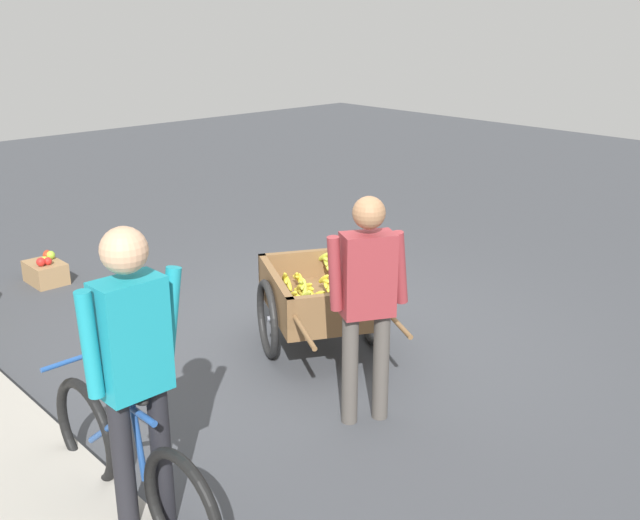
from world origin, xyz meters
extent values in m
plane|color=#3D3F44|center=(0.00, 0.00, 0.00)|extent=(24.00, 24.00, 0.00)
cube|color=brown|center=(-0.11, 0.10, 0.40)|extent=(1.34, 1.22, 0.10)
cube|color=brown|center=(0.36, -0.14, 0.57)|extent=(0.42, 0.74, 0.24)
cube|color=brown|center=(-0.57, 0.34, 0.57)|extent=(0.42, 0.74, 0.24)
cube|color=brown|center=(0.06, 0.43, 0.57)|extent=(1.00, 0.56, 0.24)
cube|color=brown|center=(-0.28, -0.23, 0.57)|extent=(1.00, 0.56, 0.24)
torus|color=black|center=(0.10, 0.49, 0.32)|extent=(0.60, 0.35, 0.64)
torus|color=black|center=(-0.31, -0.29, 0.32)|extent=(0.60, 0.35, 0.64)
cylinder|color=gray|center=(-0.11, 0.10, 0.32)|extent=(0.44, 0.80, 0.04)
cylinder|color=brown|center=(-0.68, 0.78, 0.55)|extent=(0.50, 0.29, 0.04)
cylinder|color=brown|center=(-0.99, 0.18, 0.55)|extent=(0.50, 0.29, 0.04)
cylinder|color=gray|center=(0.31, -0.12, 0.18)|extent=(0.04, 0.04, 0.35)
ellipsoid|color=gold|center=(-0.01, 0.12, 0.49)|extent=(0.18, 0.07, 0.13)
ellipsoid|color=gold|center=(0.01, 0.12, 0.50)|extent=(0.19, 0.11, 0.09)
ellipsoid|color=gold|center=(0.02, 0.12, 0.51)|extent=(0.19, 0.07, 0.08)
ellipsoid|color=gold|center=(0.04, 0.12, 0.52)|extent=(0.18, 0.07, 0.13)
ellipsoid|color=gold|center=(-0.42, -0.05, 0.53)|extent=(0.18, 0.12, 0.13)
ellipsoid|color=gold|center=(-0.40, -0.05, 0.54)|extent=(0.19, 0.08, 0.05)
ellipsoid|color=gold|center=(-0.38, -0.06, 0.55)|extent=(0.16, 0.14, 0.15)
ellipsoid|color=gold|center=(0.17, -0.24, 0.62)|extent=(0.16, 0.13, 0.15)
ellipsoid|color=gold|center=(0.19, -0.24, 0.63)|extent=(0.16, 0.16, 0.09)
ellipsoid|color=gold|center=(0.20, -0.25, 0.64)|extent=(0.18, 0.14, 0.08)
ellipsoid|color=gold|center=(0.22, -0.25, 0.65)|extent=(0.18, 0.07, 0.14)
ellipsoid|color=gold|center=(-0.24, 0.47, 0.58)|extent=(0.18, 0.13, 0.12)
ellipsoid|color=gold|center=(-0.23, 0.47, 0.59)|extent=(0.18, 0.13, 0.08)
ellipsoid|color=gold|center=(-0.22, 0.47, 0.60)|extent=(0.19, 0.06, 0.07)
ellipsoid|color=gold|center=(-0.20, 0.46, 0.61)|extent=(0.18, 0.11, 0.13)
ellipsoid|color=gold|center=(-0.49, 0.18, 0.52)|extent=(0.18, 0.07, 0.16)
ellipsoid|color=gold|center=(-0.47, 0.17, 0.53)|extent=(0.19, 0.07, 0.08)
ellipsoid|color=gold|center=(-0.46, 0.17, 0.54)|extent=(0.18, 0.13, 0.08)
ellipsoid|color=gold|center=(-0.45, 0.17, 0.55)|extent=(0.18, 0.10, 0.13)
ellipsoid|color=gold|center=(0.12, 0.25, 0.57)|extent=(0.17, 0.09, 0.15)
ellipsoid|color=gold|center=(0.15, 0.24, 0.58)|extent=(0.17, 0.16, 0.05)
ellipsoid|color=gold|center=(0.17, 0.23, 0.59)|extent=(0.16, 0.13, 0.15)
ellipsoid|color=gold|center=(-0.08, 0.26, 0.52)|extent=(0.18, 0.13, 0.13)
ellipsoid|color=gold|center=(-0.07, 0.26, 0.53)|extent=(0.19, 0.10, 0.09)
ellipsoid|color=gold|center=(-0.05, 0.26, 0.54)|extent=(0.19, 0.06, 0.07)
ellipsoid|color=gold|center=(-0.03, 0.26, 0.55)|extent=(0.16, 0.13, 0.15)
ellipsoid|color=gold|center=(0.18, 0.05, 0.51)|extent=(0.18, 0.12, 0.13)
ellipsoid|color=gold|center=(0.19, 0.05, 0.52)|extent=(0.18, 0.13, 0.10)
ellipsoid|color=gold|center=(0.20, 0.05, 0.53)|extent=(0.18, 0.07, 0.05)
ellipsoid|color=gold|center=(0.22, 0.05, 0.54)|extent=(0.16, 0.17, 0.10)
ellipsoid|color=gold|center=(0.23, 0.05, 0.55)|extent=(0.16, 0.15, 0.14)
ellipsoid|color=gold|center=(-0.09, 0.25, 0.58)|extent=(0.17, 0.14, 0.14)
ellipsoid|color=gold|center=(-0.07, 0.25, 0.59)|extent=(0.16, 0.17, 0.05)
ellipsoid|color=gold|center=(-0.05, 0.25, 0.60)|extent=(0.16, 0.16, 0.12)
ellipsoid|color=gold|center=(-0.26, -0.02, 0.59)|extent=(0.17, 0.14, 0.14)
ellipsoid|color=gold|center=(-0.24, -0.03, 0.60)|extent=(0.17, 0.15, 0.05)
ellipsoid|color=gold|center=(-0.22, -0.03, 0.61)|extent=(0.18, 0.09, 0.14)
ellipsoid|color=gold|center=(-0.08, -0.01, 0.54)|extent=(0.17, 0.14, 0.13)
ellipsoid|color=gold|center=(-0.06, -0.01, 0.55)|extent=(0.16, 0.16, 0.09)
ellipsoid|color=gold|center=(-0.05, -0.01, 0.56)|extent=(0.19, 0.11, 0.08)
ellipsoid|color=gold|center=(-0.03, -0.02, 0.57)|extent=(0.18, 0.08, 0.15)
ellipsoid|color=gold|center=(-0.37, 0.45, 0.61)|extent=(0.16, 0.14, 0.15)
ellipsoid|color=gold|center=(-0.35, 0.45, 0.62)|extent=(0.19, 0.09, 0.05)
ellipsoid|color=gold|center=(-0.32, 0.44, 0.63)|extent=(0.18, 0.08, 0.14)
ellipsoid|color=gold|center=(-0.34, 0.28, 0.55)|extent=(0.17, 0.09, 0.15)
ellipsoid|color=gold|center=(-0.32, 0.28, 0.56)|extent=(0.19, 0.07, 0.09)
ellipsoid|color=gold|center=(-0.31, 0.28, 0.57)|extent=(0.18, 0.13, 0.05)
ellipsoid|color=gold|center=(-0.30, 0.28, 0.58)|extent=(0.19, 0.11, 0.09)
ellipsoid|color=gold|center=(-0.29, 0.28, 0.59)|extent=(0.18, 0.06, 0.13)
ellipsoid|color=gold|center=(-0.53, -0.01, 0.51)|extent=(0.15, 0.17, 0.12)
ellipsoid|color=gold|center=(-0.51, -0.02, 0.52)|extent=(0.18, 0.07, 0.05)
ellipsoid|color=gold|center=(-0.49, -0.02, 0.53)|extent=(0.17, 0.14, 0.14)
cylinder|color=#4C4742|center=(-1.08, 0.72, 0.39)|extent=(0.11, 0.11, 0.78)
cylinder|color=#4C4742|center=(-1.18, 0.53, 0.39)|extent=(0.11, 0.11, 0.78)
cube|color=maroon|center=(-1.13, 0.63, 1.06)|extent=(0.33, 0.39, 0.55)
sphere|color=#9E704C|center=(-1.13, 0.63, 1.47)|extent=(0.21, 0.21, 0.21)
cylinder|color=maroon|center=(-1.03, 0.82, 1.08)|extent=(0.08, 0.12, 0.50)
cylinder|color=maroon|center=(-1.23, 0.43, 1.08)|extent=(0.08, 0.15, 0.50)
torus|color=black|center=(-0.49, 2.33, 0.33)|extent=(0.66, 0.07, 0.66)
torus|color=black|center=(-1.49, 2.31, 0.33)|extent=(0.66, 0.07, 0.66)
cylinder|color=#234C93|center=(-0.99, 2.32, 0.73)|extent=(0.60, 0.05, 0.04)
cylinder|color=#234C93|center=(-1.11, 2.32, 0.56)|extent=(0.10, 0.04, 0.45)
cylinder|color=#234C93|center=(-0.81, 2.32, 0.51)|extent=(0.53, 0.05, 0.43)
ellipsoid|color=black|center=(-1.13, 2.32, 0.82)|extent=(0.20, 0.08, 0.06)
cylinder|color=#234C93|center=(-0.54, 2.33, 0.83)|extent=(0.04, 0.46, 0.03)
cylinder|color=black|center=(-1.14, 2.43, 0.43)|extent=(0.11, 0.11, 0.85)
cylinder|color=black|center=(-1.14, 2.21, 0.43)|extent=(0.11, 0.11, 0.85)
cube|color=teal|center=(-1.14, 2.32, 1.15)|extent=(0.21, 0.34, 0.60)
sphere|color=tan|center=(-1.14, 2.32, 1.60)|extent=(0.23, 0.23, 0.23)
cylinder|color=teal|center=(-1.15, 2.54, 1.18)|extent=(0.08, 0.10, 0.55)
cylinder|color=teal|center=(-1.14, 2.10, 1.18)|extent=(0.08, 0.17, 0.55)
cylinder|color=#1966B2|center=(2.23, 0.54, 0.13)|extent=(0.24, 0.24, 0.26)
cube|color=#99754C|center=(2.96, 1.10, 0.11)|extent=(0.44, 0.32, 0.22)
sphere|color=#99BF33|center=(3.02, 1.01, 0.26)|extent=(0.09, 0.09, 0.09)
sphere|color=#B23319|center=(3.05, 1.03, 0.26)|extent=(0.09, 0.09, 0.09)
sphere|color=#99BF33|center=(2.90, 1.12, 0.26)|extent=(0.08, 0.08, 0.08)
sphere|color=#B23319|center=(3.10, 1.01, 0.26)|extent=(0.08, 0.08, 0.08)
sphere|color=red|center=(2.87, 1.17, 0.27)|extent=(0.09, 0.09, 0.09)
sphere|color=red|center=(2.86, 1.10, 0.26)|extent=(0.08, 0.08, 0.08)
camera|label=1|loc=(-4.18, 3.88, 2.67)|focal=41.36mm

